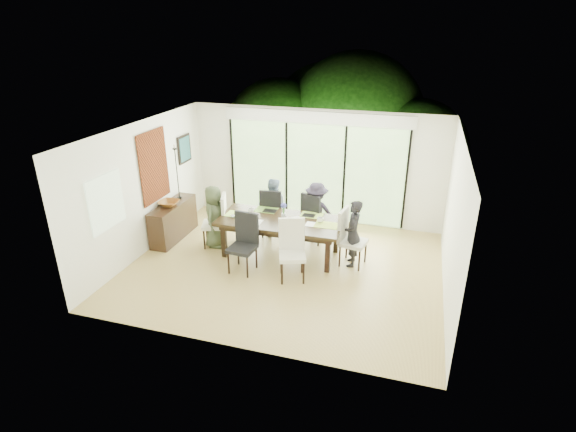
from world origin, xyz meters
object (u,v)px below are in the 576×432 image
(vase, at_px, (284,216))
(sideboard, at_px, (173,221))
(chair_far_left, at_px, (273,211))
(person_far_left, at_px, (273,207))
(chair_left_end, at_px, (214,221))
(table_top, at_px, (281,221))
(cup_c, at_px, (320,220))
(chair_near_right, at_px, (292,251))
(chair_near_left, at_px, (242,244))
(cup_a, at_px, (251,211))
(chair_right_end, at_px, (354,238))
(bowl, at_px, (169,203))
(cup_b, at_px, (286,220))
(person_far_right, at_px, (316,212))
(person_left_end, at_px, (214,216))
(chair_far_right, at_px, (316,216))
(person_right_end, at_px, (353,233))
(laptop, at_px, (240,216))

(vase, xyz_separation_m, sideboard, (-2.58, 0.03, -0.44))
(chair_far_left, height_order, sideboard, chair_far_left)
(person_far_left, bearing_deg, chair_left_end, 25.89)
(table_top, height_order, chair_left_end, chair_left_end)
(cup_c, bearing_deg, chair_near_right, -107.19)
(chair_near_left, bearing_deg, cup_a, 106.27)
(chair_right_end, relative_size, bowl, 2.69)
(person_far_left, xyz_separation_m, cup_b, (0.60, -0.93, 0.16))
(chair_left_end, height_order, chair_right_end, same)
(chair_right_end, xyz_separation_m, person_far_right, (-0.95, 0.83, 0.10))
(table_top, distance_m, chair_near_left, 1.02)
(person_left_end, distance_m, cup_a, 0.81)
(chair_far_right, distance_m, cup_c, 0.83)
(person_far_left, height_order, sideboard, person_far_left)
(cup_b, relative_size, bowl, 0.24)
(table_top, height_order, cup_b, cup_b)
(person_left_end, relative_size, person_right_end, 1.00)
(chair_near_left, distance_m, person_far_left, 1.70)
(chair_far_right, bearing_deg, chair_left_end, 44.46)
(person_right_end, bearing_deg, bowl, -97.49)
(table_top, bearing_deg, person_far_right, 56.47)
(person_far_right, distance_m, sideboard, 3.18)
(vase, bearing_deg, bowl, -178.34)
(chair_left_end, distance_m, chair_far_right, 2.22)
(table_top, bearing_deg, chair_left_end, 180.00)
(chair_far_right, height_order, sideboard, chair_far_right)
(vase, height_order, sideboard, vase)
(person_far_left, xyz_separation_m, cup_a, (-0.25, -0.68, 0.16))
(person_far_left, bearing_deg, cup_b, 110.39)
(chair_near_right, xyz_separation_m, sideboard, (-3.03, 0.95, -0.17))
(person_far_left, height_order, cup_c, person_far_left)
(chair_near_left, height_order, vase, chair_near_left)
(cup_c, bearing_deg, table_top, -172.87)
(chair_right_end, relative_size, chair_far_right, 1.00)
(chair_right_end, height_order, person_right_end, person_right_end)
(cup_b, bearing_deg, cup_c, 17.10)
(vase, xyz_separation_m, cup_b, (0.10, -0.15, -0.01))
(cup_b, xyz_separation_m, bowl, (-2.68, 0.08, 0.03))
(person_left_end, bearing_deg, cup_a, -82.60)
(chair_far_right, height_order, person_right_end, person_right_end)
(chair_far_right, xyz_separation_m, laptop, (-1.40, -0.95, 0.22))
(chair_far_right, xyz_separation_m, cup_a, (-1.25, -0.70, 0.26))
(chair_far_left, distance_m, bowl, 2.27)
(chair_near_right, distance_m, person_left_end, 2.17)
(chair_left_end, relative_size, person_right_end, 0.85)
(chair_left_end, distance_m, sideboard, 1.04)
(chair_near_right, bearing_deg, chair_near_left, 160.57)
(person_far_right, height_order, cup_c, person_far_right)
(chair_far_left, relative_size, person_left_end, 0.85)
(cup_b, height_order, cup_c, cup_c)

